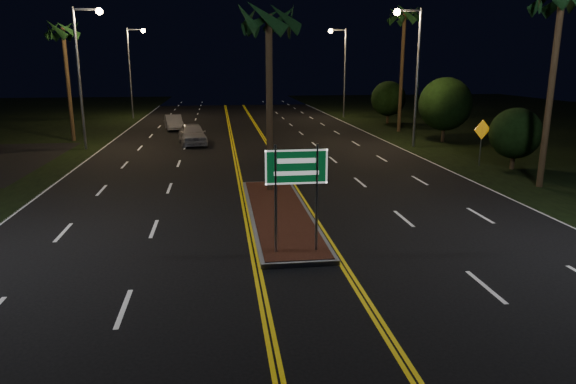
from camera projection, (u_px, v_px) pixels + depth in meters
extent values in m
plane|color=black|center=(313.00, 297.00, 12.57)|extent=(120.00, 120.00, 0.00)
cube|color=gray|center=(279.00, 214.00, 19.28)|extent=(2.25, 10.25, 0.15)
cube|color=#592819|center=(279.00, 211.00, 19.26)|extent=(2.00, 10.00, 0.02)
cylinder|color=gray|center=(276.00, 200.00, 14.75)|extent=(0.08, 0.08, 3.20)
cylinder|color=gray|center=(317.00, 198.00, 14.91)|extent=(0.08, 0.08, 3.20)
cube|color=#07471E|center=(296.00, 167.00, 14.60)|extent=(1.80, 0.04, 1.00)
cube|color=white|center=(297.00, 167.00, 14.58)|extent=(1.80, 0.01, 1.00)
cylinder|color=gray|center=(79.00, 80.00, 33.12)|extent=(0.18, 0.18, 9.00)
cube|color=gray|center=(86.00, 9.00, 32.16)|extent=(1.60, 0.12, 0.12)
sphere|color=#FFC372|center=(99.00, 11.00, 32.29)|extent=(0.44, 0.44, 0.44)
cylinder|color=gray|center=(130.00, 74.00, 52.34)|extent=(0.18, 0.18, 9.00)
cube|color=gray|center=(135.00, 30.00, 51.38)|extent=(1.60, 0.12, 0.12)
sphere|color=#FFC372|center=(143.00, 31.00, 51.51)|extent=(0.44, 0.44, 0.44)
cylinder|color=gray|center=(417.00, 80.00, 34.04)|extent=(0.18, 0.18, 9.00)
cube|color=gray|center=(409.00, 11.00, 32.88)|extent=(1.60, 0.12, 0.12)
sphere|color=#FFC372|center=(397.00, 12.00, 32.80)|extent=(0.44, 0.44, 0.44)
cylinder|color=gray|center=(345.00, 74.00, 53.26)|extent=(0.18, 0.18, 9.00)
cube|color=gray|center=(338.00, 30.00, 52.10)|extent=(1.60, 0.12, 0.12)
sphere|color=#FFC372|center=(331.00, 31.00, 52.02)|extent=(0.44, 0.44, 0.44)
cylinder|color=#382819|center=(269.00, 107.00, 21.75)|extent=(0.28, 0.28, 7.50)
cylinder|color=#382819|center=(68.00, 86.00, 36.85)|extent=(0.28, 0.28, 8.00)
cylinder|color=#382819|center=(550.00, 94.00, 22.76)|extent=(0.28, 0.28, 8.50)
cylinder|color=#382819|center=(402.00, 74.00, 41.90)|extent=(0.28, 0.28, 9.50)
cylinder|color=#382819|center=(512.00, 161.00, 27.66)|extent=(0.24, 0.24, 0.90)
sphere|color=black|center=(515.00, 133.00, 27.29)|extent=(2.70, 2.70, 2.70)
cylinder|color=#382819|center=(443.00, 133.00, 37.29)|extent=(0.24, 0.24, 1.26)
sphere|color=black|center=(445.00, 104.00, 36.78)|extent=(3.78, 3.78, 3.78)
cylinder|color=#382819|center=(388.00, 118.00, 48.82)|extent=(0.24, 0.24, 1.08)
sphere|color=black|center=(388.00, 98.00, 48.38)|extent=(3.24, 3.24, 3.24)
imported|color=#B3B2B8|center=(192.00, 132.00, 36.04)|extent=(2.95, 5.47, 1.74)
imported|color=#B5B6C0|center=(174.00, 121.00, 44.17)|extent=(2.58, 4.64, 1.46)
cylinder|color=gray|center=(481.00, 146.00, 28.36)|extent=(0.07, 0.07, 2.24)
cube|color=#FF9C0D|center=(482.00, 130.00, 28.12)|extent=(1.06, 0.26, 1.08)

